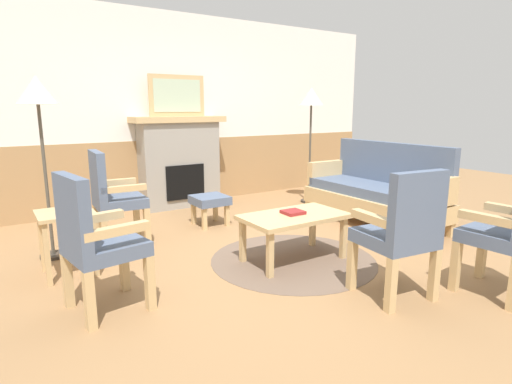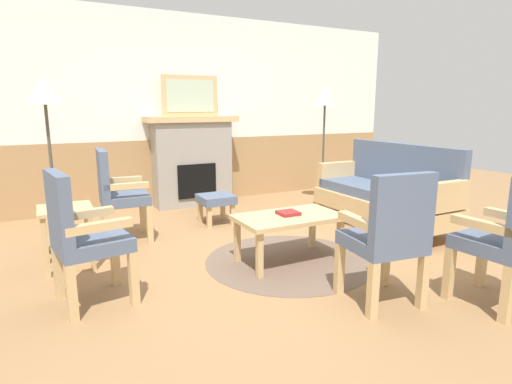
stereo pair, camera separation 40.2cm
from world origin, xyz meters
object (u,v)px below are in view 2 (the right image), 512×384
(fireplace, at_px, (192,160))
(book_on_table, at_px, (288,213))
(armchair_by_window_left, at_px, (81,233))
(floor_lamp_by_chairs, at_px, (45,102))
(footstool, at_px, (216,201))
(coffee_table, at_px, (289,221))
(framed_picture, at_px, (190,96))
(armchair_front_left, at_px, (389,233))
(armchair_near_fireplace, at_px, (117,191))
(floor_lamp_by_couch, at_px, (325,104))
(couch, at_px, (386,194))
(side_table, at_px, (66,220))
(armchair_front_center, at_px, (509,235))

(fireplace, relative_size, book_on_table, 7.15)
(book_on_table, bearing_deg, armchair_by_window_left, -177.60)
(armchair_by_window_left, height_order, floor_lamp_by_chairs, floor_lamp_by_chairs)
(fireplace, relative_size, footstool, 3.25)
(coffee_table, bearing_deg, fireplace, 90.59)
(fireplace, height_order, armchair_by_window_left, fireplace)
(framed_picture, height_order, armchair_front_left, framed_picture)
(armchair_near_fireplace, relative_size, floor_lamp_by_couch, 0.58)
(couch, xyz_separation_m, side_table, (-3.46, 0.32, 0.04))
(fireplace, relative_size, floor_lamp_by_chairs, 0.77)
(framed_picture, distance_m, armchair_front_left, 3.80)
(framed_picture, bearing_deg, floor_lamp_by_chairs, -145.20)
(footstool, xyz_separation_m, armchair_by_window_left, (-1.64, -1.53, 0.25))
(armchair_front_left, distance_m, armchair_front_center, 0.82)
(armchair_front_left, height_order, floor_lamp_by_couch, floor_lamp_by_couch)
(armchair_by_window_left, distance_m, armchair_front_center, 2.99)
(framed_picture, height_order, armchair_by_window_left, framed_picture)
(armchair_near_fireplace, bearing_deg, armchair_front_center, -52.77)
(couch, relative_size, footstool, 4.50)
(armchair_near_fireplace, distance_m, floor_lamp_by_couch, 3.14)
(coffee_table, relative_size, armchair_by_window_left, 0.98)
(footstool, bearing_deg, side_table, -157.56)
(armchair_front_center, distance_m, side_table, 3.51)
(fireplace, height_order, side_table, fireplace)
(book_on_table, xyz_separation_m, armchair_front_center, (0.87, -1.49, 0.08))
(armchair_near_fireplace, height_order, armchair_by_window_left, same)
(armchair_near_fireplace, bearing_deg, floor_lamp_by_chairs, -174.74)
(coffee_table, distance_m, side_table, 1.98)
(fireplace, bearing_deg, armchair_front_left, -87.00)
(couch, relative_size, coffee_table, 1.88)
(armchair_by_window_left, height_order, armchair_front_left, same)
(coffee_table, height_order, footstool, coffee_table)
(armchair_near_fireplace, relative_size, armchair_front_center, 1.00)
(armchair_by_window_left, relative_size, armchair_front_left, 1.00)
(armchair_by_window_left, distance_m, armchair_front_left, 2.17)
(book_on_table, height_order, armchair_near_fireplace, armchair_near_fireplace)
(fireplace, xyz_separation_m, book_on_table, (0.03, -2.57, -0.20))
(framed_picture, relative_size, couch, 0.44)
(fireplace, height_order, footstool, fireplace)
(coffee_table, height_order, armchair_front_center, armchair_front_center)
(floor_lamp_by_chairs, bearing_deg, coffee_table, -34.98)
(fireplace, distance_m, floor_lamp_by_chairs, 2.39)
(floor_lamp_by_chairs, bearing_deg, armchair_near_fireplace, 5.26)
(coffee_table, height_order, floor_lamp_by_couch, floor_lamp_by_couch)
(floor_lamp_by_chairs, bearing_deg, couch, -13.61)
(coffee_table, distance_m, armchair_front_center, 1.72)
(framed_picture, bearing_deg, floor_lamp_by_couch, -25.17)
(framed_picture, bearing_deg, side_table, -134.58)
(fireplace, distance_m, armchair_by_window_left, 3.16)
(couch, height_order, book_on_table, couch)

